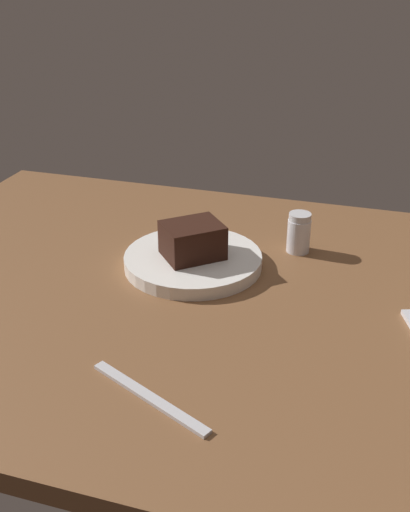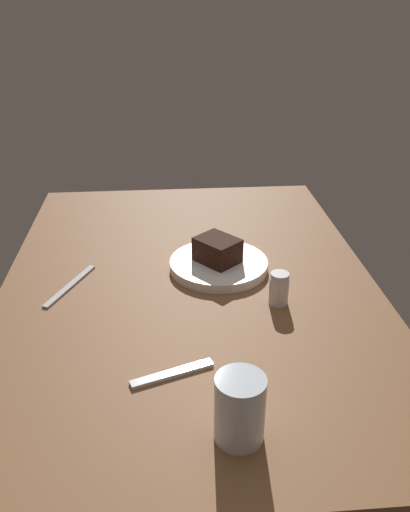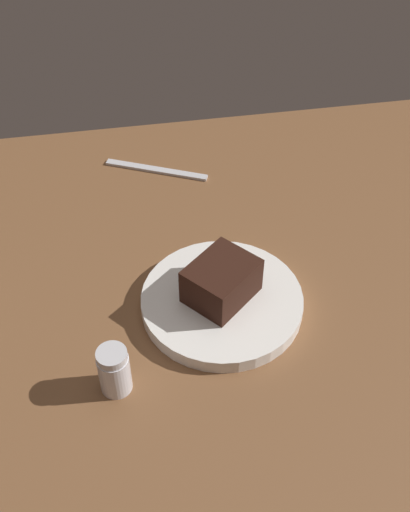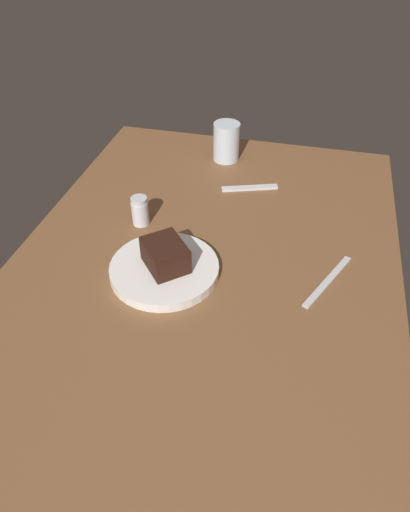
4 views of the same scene
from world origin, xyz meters
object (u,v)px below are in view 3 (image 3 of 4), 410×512
at_px(dessert_plate, 222,302).
at_px(butter_knife, 155,170).
at_px(chocolate_cake_slice, 221,281).
at_px(salt_shaker, 114,370).

distance_m(dessert_plate, butter_knife, 0.34).
xyz_separation_m(chocolate_cake_slice, butter_knife, (0.06, -0.33, -0.05)).
bearing_deg(chocolate_cake_slice, salt_shaker, 35.57).
xyz_separation_m(dessert_plate, butter_knife, (0.06, -0.34, -0.01)).
relative_size(chocolate_cake_slice, butter_knife, 0.49).
bearing_deg(salt_shaker, butter_knife, -102.70).
bearing_deg(dessert_plate, chocolate_cake_slice, -79.83).
distance_m(salt_shaker, butter_knife, 0.46).
bearing_deg(salt_shaker, chocolate_cake_slice, -144.43).
relative_size(dessert_plate, butter_knife, 1.22).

